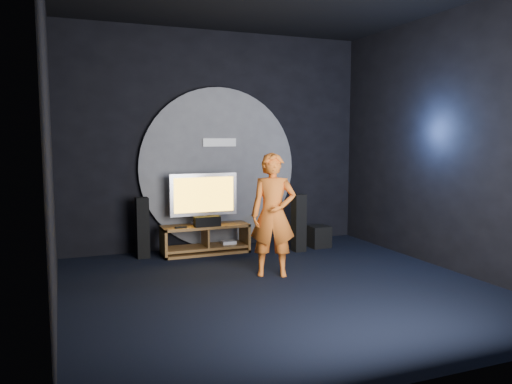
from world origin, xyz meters
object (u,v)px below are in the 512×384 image
tower_speaker_left (142,228)px  tv (204,197)px  subwoofer (319,236)px  media_console (206,241)px  player (273,215)px  tower_speaker_right (299,223)px

tower_speaker_left → tv: bearing=-1.1°
tower_speaker_left → subwoofer: size_ratio=2.59×
tv → subwoofer: bearing=-9.6°
media_console → player: player is taller
media_console → player: bearing=-72.3°
player → subwoofer: bearing=64.8°
subwoofer → tower_speaker_left: bearing=173.2°
tower_speaker_right → subwoofer: 0.54m
tower_speaker_right → tv: bearing=162.2°
media_console → player: size_ratio=0.84×
tower_speaker_left → player: size_ratio=0.57×
tower_speaker_left → subwoofer: bearing=-6.8°
tower_speaker_right → player: (-0.93, -1.13, 0.35)m
media_console → player: 1.70m
tower_speaker_right → subwoofer: tower_speaker_right is taller
player → tower_speaker_left: bearing=154.0°
tower_speaker_left → tower_speaker_right: same height
player → tv: bearing=129.3°
media_console → tower_speaker_left: bearing=174.9°
subwoofer → tower_speaker_right: bearing=-162.4°
tv → tower_speaker_left: (-0.95, 0.02, -0.43)m
tv → subwoofer: 2.02m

